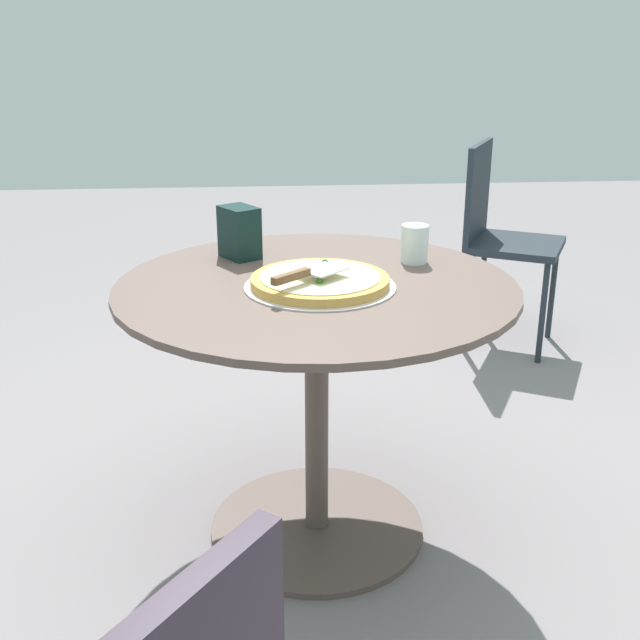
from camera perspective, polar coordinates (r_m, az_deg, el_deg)
The scene contains 7 objects.
ground_plane at distance 2.19m, azimuth -0.23°, elevation -15.05°, with size 10.00×10.00×0.00m, color gray.
patio_table at distance 1.94m, azimuth -0.25°, elevation -2.93°, with size 0.97×0.97×0.70m.
pizza_on_tray at distance 1.84m, azimuth -0.00°, elevation 2.83°, with size 0.36×0.36×0.04m.
pizza_server at distance 1.78m, azimuth -1.01°, elevation 3.46°, with size 0.18×0.19×0.02m.
drinking_cup at distance 2.05m, azimuth 6.95°, elevation 5.57°, with size 0.07×0.07×0.10m, color white.
napkin_dispenser at distance 2.08m, azimuth -5.93°, elevation 6.41°, with size 0.10×0.08×0.14m, color black.
patio_chair_near at distance 3.33m, azimuth 13.04°, elevation 6.50°, with size 0.49×0.49×0.85m.
Camera 1 is at (1.78, -0.13, 1.27)m, focal length 43.62 mm.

